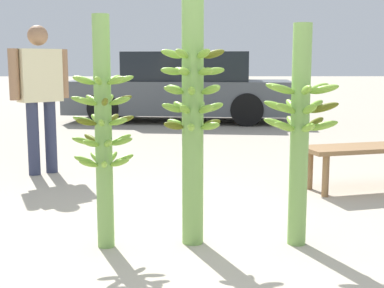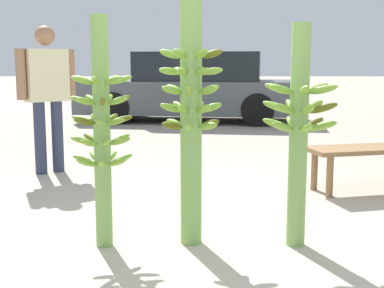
% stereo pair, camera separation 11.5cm
% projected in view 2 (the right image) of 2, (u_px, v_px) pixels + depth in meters
% --- Properties ---
extents(ground_plane, '(80.00, 80.00, 0.00)m').
position_uv_depth(ground_plane, '(193.00, 252.00, 3.33)').
color(ground_plane, '#A89E8C').
extents(banana_stalk_left, '(0.40, 0.40, 1.46)m').
position_uv_depth(banana_stalk_left, '(102.00, 129.00, 3.33)').
color(banana_stalk_left, '#7AA851').
rests_on(banana_stalk_left, ground_plane).
extents(banana_stalk_center, '(0.41, 0.41, 1.64)m').
position_uv_depth(banana_stalk_center, '(191.00, 112.00, 3.36)').
color(banana_stalk_center, '#7AA851').
rests_on(banana_stalk_center, ground_plane).
extents(banana_stalk_right, '(0.46, 0.48, 1.41)m').
position_uv_depth(banana_stalk_right, '(299.00, 129.00, 3.34)').
color(banana_stalk_right, '#7AA851').
rests_on(banana_stalk_right, ground_plane).
extents(vendor_person, '(0.56, 0.48, 1.54)m').
position_uv_depth(vendor_person, '(47.00, 87.00, 5.57)').
color(vendor_person, '#2D334C').
rests_on(vendor_person, ground_plane).
extents(market_bench, '(1.22, 0.67, 0.41)m').
position_uv_depth(market_bench, '(370.00, 154.00, 4.85)').
color(market_bench, olive).
rests_on(market_bench, ground_plane).
extents(parked_car, '(4.51, 2.20, 1.36)m').
position_uv_depth(parked_car, '(193.00, 88.00, 10.59)').
color(parked_car, '#4C5156').
rests_on(parked_car, ground_plane).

